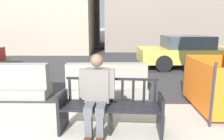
# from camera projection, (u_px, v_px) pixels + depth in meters

# --- Properties ---
(street_asphalt) EXTENTS (120.00, 12.00, 0.01)m
(street_asphalt) POSITION_uv_depth(u_px,v_px,m) (100.00, 60.00, 10.88)
(street_asphalt) COLOR #333335
(street_asphalt) RESTS_ON ground
(street_bench) EXTENTS (1.72, 0.63, 0.88)m
(street_bench) POSITION_uv_depth(u_px,v_px,m) (111.00, 109.00, 3.67)
(street_bench) COLOR black
(street_bench) RESTS_ON ground
(seated_person) EXTENTS (0.59, 0.74, 1.31)m
(seated_person) POSITION_uv_depth(u_px,v_px,m) (97.00, 93.00, 3.57)
(seated_person) COLOR #66605B
(seated_person) RESTS_ON ground
(jersey_barrier_centre) EXTENTS (2.03, 0.77, 0.84)m
(jersey_barrier_centre) POSITION_uv_depth(u_px,v_px,m) (107.00, 83.00, 5.47)
(jersey_barrier_centre) COLOR gray
(jersey_barrier_centre) RESTS_ON ground
(jersey_barrier_left) EXTENTS (2.00, 0.69, 0.84)m
(jersey_barrier_left) POSITION_uv_depth(u_px,v_px,m) (8.00, 83.00, 5.43)
(jersey_barrier_left) COLOR gray
(jersey_barrier_left) RESTS_ON ground
(car_taxi_near) EXTENTS (4.30, 2.04, 1.32)m
(car_taxi_near) POSITION_uv_depth(u_px,v_px,m) (189.00, 52.00, 9.04)
(car_taxi_near) COLOR #DBC64C
(car_taxi_near) RESTS_ON ground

